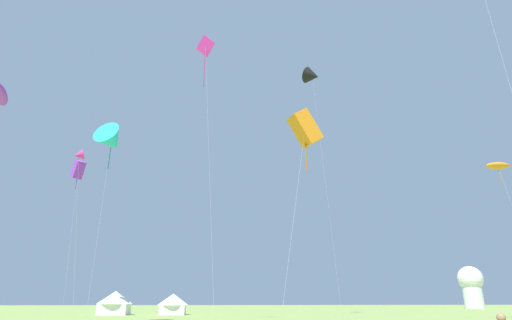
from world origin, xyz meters
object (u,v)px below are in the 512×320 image
Objects in this scene: kite_orange_parafoil at (498,166)px; kite_black_delta at (312,76)px; kite_orange_box at (305,129)px; kite_cyan_delta at (112,140)px; observatory_dome at (471,285)px; kite_purple_box at (78,170)px; kite_magenta_diamond at (205,50)px; festival_tent_right at (115,302)px; kite_magenta_delta at (79,155)px; festival_tent_center at (173,303)px.

kite_orange_parafoil is 30.93m from kite_black_delta.
kite_cyan_delta is (-16.98, 14.33, 4.13)m from kite_orange_box.
kite_purple_box is at bearing -152.85° from observatory_dome.
festival_tent_right is (-12.73, 25.76, -27.39)m from kite_magenta_diamond.
kite_magenta_delta is at bearing -73.31° from kite_purple_box.
kite_orange_parafoil reaches higher than kite_orange_box.
kite_black_delta reaches higher than observatory_dome.
kite_black_delta is at bearing -15.30° from festival_tent_right.
kite_magenta_delta is 5.76m from kite_purple_box.
kite_orange_box is 46.76m from festival_tent_right.
kite_magenta_diamond is 1.40× the size of kite_purple_box.
kite_orange_parafoil is 3.86× the size of festival_tent_center.
kite_orange_parafoil is at bearing -25.59° from festival_tent_right.
kite_cyan_delta is 30.94m from festival_tent_center.
kite_orange_parafoil is 1.66× the size of observatory_dome.
kite_black_delta is 1.76× the size of kite_purple_box.
kite_orange_parafoil is 0.80× the size of kite_purple_box.
kite_orange_parafoil is 0.92× the size of kite_cyan_delta.
kite_purple_box is at bearing 127.45° from kite_orange_box.
kite_magenta_delta is 17.67m from kite_cyan_delta.
kite_magenta_diamond is 1.42× the size of kite_magenta_delta.
kite_magenta_diamond reaches higher than kite_orange_box.
kite_magenta_diamond is 14.78m from kite_cyan_delta.
kite_magenta_delta is at bearing -149.66° from observatory_dome.
kite_cyan_delta is (8.24, -15.23, -3.50)m from kite_magenta_delta.
kite_cyan_delta reaches higher than kite_orange_box.
kite_black_delta reaches higher than kite_orange_box.
festival_tent_center is (13.24, 10.79, -19.47)m from kite_magenta_delta.
kite_purple_box is 4.79× the size of festival_tent_center.
kite_magenta_diamond reaches higher than observatory_dome.
kite_orange_parafoil is at bearing -118.77° from observatory_dome.
kite_magenta_diamond is at bearing -175.61° from kite_orange_parafoil.
festival_tent_right is at bearing 66.69° from kite_magenta_delta.
kite_magenta_diamond is 5.99× the size of festival_tent_right.
kite_purple_box is at bearing 161.93° from kite_orange_parafoil.
kite_cyan_delta is 0.87× the size of kite_purple_box.
kite_magenta_diamond is 2.89× the size of observatory_dome.
kite_black_delta reaches higher than kite_magenta_diamond.
kite_magenta_delta is (-25.21, 29.56, 7.63)m from kite_orange_box.
kite_magenta_delta is at bearing 166.93° from kite_orange_parafoil.
kite_black_delta reaches higher than kite_orange_parafoil.
kite_magenta_delta is 0.99× the size of kite_purple_box.
festival_tent_center is at bearing 106.52° from kite_orange_box.
kite_purple_box reaches higher than kite_magenta_delta.
observatory_dome is at bearing 52.33° from kite_orange_box.
kite_magenta_diamond is at bearing 118.23° from kite_orange_box.
kite_magenta_delta is at bearing 118.40° from kite_cyan_delta.
festival_tent_right is 92.45m from observatory_dome.
kite_magenta_delta is (-17.38, 14.97, -8.11)m from kite_magenta_diamond.
kite_orange_parafoil is 3.44× the size of festival_tent_right.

